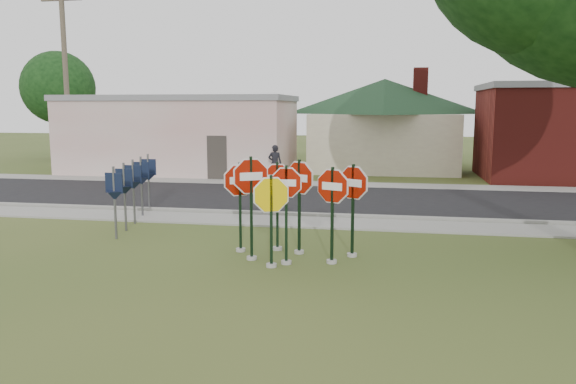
% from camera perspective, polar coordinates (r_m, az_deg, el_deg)
% --- Properties ---
extents(ground, '(120.00, 120.00, 0.00)m').
position_cam_1_polar(ground, '(12.24, -1.12, -8.41)').
color(ground, '#364B1C').
rests_on(ground, ground).
extents(sidewalk_near, '(60.00, 1.60, 0.06)m').
position_cam_1_polar(sidewalk_near, '(17.49, 2.41, -3.10)').
color(sidewalk_near, gray).
rests_on(sidewalk_near, ground).
extents(road, '(60.00, 7.00, 0.04)m').
position_cam_1_polar(road, '(21.89, 4.00, -0.77)').
color(road, black).
rests_on(road, ground).
extents(sidewalk_far, '(60.00, 1.60, 0.06)m').
position_cam_1_polar(sidewalk_far, '(26.12, 5.02, 0.77)').
color(sidewalk_far, gray).
rests_on(sidewalk_far, ground).
extents(curb, '(60.00, 0.20, 0.14)m').
position_cam_1_polar(curb, '(18.45, 2.83, -2.36)').
color(curb, gray).
rests_on(curb, ground).
extents(stop_sign_center, '(0.98, 0.24, 2.38)m').
position_cam_1_polar(stop_sign_center, '(12.73, -0.18, -1.08)').
color(stop_sign_center, gray).
rests_on(stop_sign_center, ground).
extents(stop_sign_yellow, '(1.05, 0.44, 2.21)m').
position_cam_1_polar(stop_sign_yellow, '(12.51, -1.72, -1.77)').
color(stop_sign_yellow, gray).
rests_on(stop_sign_yellow, ground).
extents(stop_sign_left, '(1.03, 0.57, 2.58)m').
position_cam_1_polar(stop_sign_left, '(13.10, -3.77, -0.04)').
color(stop_sign_left, gray).
rests_on(stop_sign_left, ground).
extents(stop_sign_right, '(1.03, 0.43, 2.35)m').
position_cam_1_polar(stop_sign_right, '(12.83, 4.53, -1.01)').
color(stop_sign_right, gray).
rests_on(stop_sign_right, ground).
extents(stop_sign_back_right, '(1.00, 0.54, 2.45)m').
position_cam_1_polar(stop_sign_back_right, '(13.65, 1.16, -0.11)').
color(stop_sign_back_right, gray).
rests_on(stop_sign_back_right, ground).
extents(stop_sign_back_left, '(0.98, 0.24, 2.34)m').
position_cam_1_polar(stop_sign_back_left, '(14.01, -1.09, -0.31)').
color(stop_sign_back_left, gray).
rests_on(stop_sign_back_left, ground).
extents(stop_sign_far_right, '(0.96, 0.60, 2.36)m').
position_cam_1_polar(stop_sign_far_right, '(13.46, 6.62, -0.56)').
color(stop_sign_far_right, gray).
rests_on(stop_sign_far_right, ground).
extents(stop_sign_far_left, '(1.00, 0.51, 2.36)m').
position_cam_1_polar(stop_sign_far_left, '(13.90, -4.90, -0.26)').
color(stop_sign_far_left, gray).
rests_on(stop_sign_far_left, ground).
extents(route_sign_row, '(1.43, 4.63, 2.00)m').
position_cam_1_polar(route_sign_row, '(17.89, -15.43, 0.73)').
color(route_sign_row, '#59595E').
rests_on(route_sign_row, ground).
extents(building_stucco, '(12.20, 6.20, 4.20)m').
position_cam_1_polar(building_stucco, '(31.59, -10.85, 5.87)').
color(building_stucco, silver).
rests_on(building_stucco, ground).
extents(building_house, '(11.60, 11.60, 6.20)m').
position_cam_1_polar(building_house, '(33.47, 9.78, 8.61)').
color(building_house, beige).
rests_on(building_house, ground).
extents(utility_pole_near, '(2.20, 0.26, 9.50)m').
position_cam_1_polar(utility_pole_near, '(31.29, -21.62, 10.56)').
color(utility_pole_near, '#453B2E').
rests_on(utility_pole_near, ground).
extents(bg_tree_left, '(4.90, 4.90, 7.35)m').
position_cam_1_polar(bg_tree_left, '(41.92, -22.32, 9.76)').
color(bg_tree_left, black).
rests_on(bg_tree_left, ground).
extents(pedestrian, '(0.69, 0.50, 1.77)m').
position_cam_1_polar(pedestrian, '(26.60, -1.34, 2.93)').
color(pedestrian, black).
rests_on(pedestrian, sidewalk_far).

